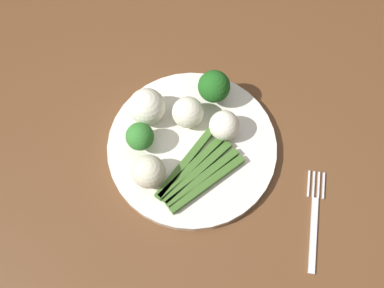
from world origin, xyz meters
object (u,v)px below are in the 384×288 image
dining_table (195,148)px  cauliflower_mid (147,107)px  broccoli_left (214,87)px  cauliflower_outer_edge (225,124)px  cauliflower_near_center (189,111)px  asparagus_bundle (197,173)px  fork (314,219)px  cauliflower_back_right (149,172)px  plate (192,147)px  broccoli_right (140,137)px

dining_table → cauliflower_mid: size_ratio=22.02×
dining_table → broccoli_left: 0.16m
cauliflower_outer_edge → cauliflower_near_center: bearing=-179.7°
asparagus_bundle → cauliflower_mid: bearing=83.9°
cauliflower_outer_edge → fork: size_ratio=0.30×
asparagus_bundle → broccoli_left: broccoli_left is taller
cauliflower_back_right → cauliflower_mid: bearing=114.8°
broccoli_left → plate: bearing=-90.9°
cauliflower_outer_edge → broccoli_left: bearing=127.1°
plate → cauliflower_outer_edge: size_ratio=5.64×
broccoli_right → cauliflower_back_right: bearing=-53.5°
dining_table → fork: (0.23, -0.08, 0.10)m
fork → broccoli_left: bearing=45.5°
cauliflower_outer_edge → broccoli_right: bearing=-147.6°
plate → fork: 0.23m
broccoli_right → cauliflower_back_right: (0.04, -0.05, -0.01)m
asparagus_bundle → fork: 0.20m
plate → broccoli_right: size_ratio=5.02×
fork → cauliflower_near_center: bearing=58.1°
plate → asparagus_bundle: asparagus_bundle is taller
dining_table → cauliflower_near_center: size_ratio=25.59×
broccoli_left → cauliflower_back_right: (-0.04, -0.17, -0.01)m
cauliflower_back_right → fork: size_ratio=0.32×
plate → cauliflower_mid: bearing=164.5°
broccoli_left → cauliflower_near_center: size_ratio=1.26×
broccoli_left → cauliflower_back_right: 0.18m
fork → asparagus_bundle: bearing=78.2°
broccoli_left → dining_table: bearing=-101.5°
dining_table → broccoli_right: broccoli_right is taller
dining_table → cauliflower_near_center: (-0.01, 0.00, 0.14)m
plate → cauliflower_outer_edge: (0.04, 0.05, 0.03)m
plate → cauliflower_back_right: bearing=-118.7°
broccoli_left → cauliflower_back_right: broccoli_left is taller
broccoli_right → broccoli_left: (0.08, 0.13, 0.01)m
cauliflower_near_center → fork: bearing=-19.4°
plate → cauliflower_outer_edge: 0.07m
broccoli_right → cauliflower_near_center: broccoli_right is taller
cauliflower_outer_edge → fork: cauliflower_outer_edge is taller
cauliflower_outer_edge → cauliflower_back_right: (-0.08, -0.12, 0.00)m
broccoli_left → fork: (0.22, -0.14, -0.05)m
plate → broccoli_right: 0.09m
cauliflower_outer_edge → fork: 0.21m
dining_table → cauliflower_outer_edge: (0.05, 0.00, 0.14)m
cauliflower_outer_edge → cauliflower_back_right: cauliflower_back_right is taller
broccoli_right → cauliflower_outer_edge: size_ratio=1.12×
broccoli_left → fork: broccoli_left is taller
cauliflower_near_center → cauliflower_mid: size_ratio=0.86×
fork → cauliflower_back_right: bearing=85.0°
asparagus_bundle → dining_table: bearing=47.3°
broccoli_right → cauliflower_mid: bearing=102.3°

